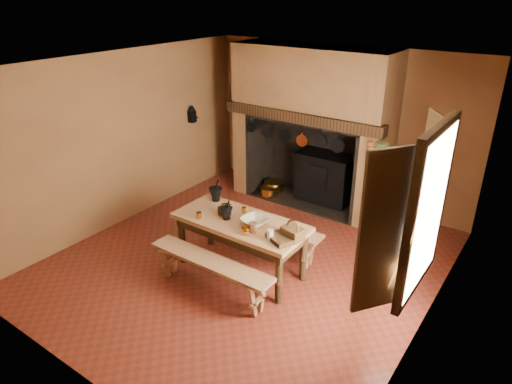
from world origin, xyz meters
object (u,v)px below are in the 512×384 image
mixing_bowl (255,221)px  work_table (241,228)px  coffee_grinder (225,210)px  wicker_basket (293,232)px  bench_front (211,268)px  iron_range (325,177)px

mixing_bowl → work_table: bearing=-174.1°
coffee_grinder → wicker_basket: (1.09, -0.00, 0.00)m
work_table → coffee_grinder: size_ratio=8.88×
coffee_grinder → mixing_bowl: 0.49m
coffee_grinder → wicker_basket: size_ratio=0.67×
work_table → wicker_basket: size_ratio=5.98×
coffee_grinder → mixing_bowl: size_ratio=0.58×
work_table → bench_front: size_ratio=1.02×
iron_range → work_table: bearing=-87.8°
iron_range → mixing_bowl: bearing=-83.0°
mixing_bowl → bench_front: bearing=-108.5°
work_table → coffee_grinder: bearing=-179.1°
iron_range → bench_front: iron_range is taller
iron_range → mixing_bowl: size_ratio=4.47×
coffee_grinder → work_table: bearing=9.7°
bench_front → wicker_basket: (0.82, 0.64, 0.50)m
iron_range → work_table: 2.71m
bench_front → coffee_grinder: size_ratio=8.73×
iron_range → wicker_basket: (0.93, -2.71, 0.40)m
bench_front → mixing_bowl: mixing_bowl is taller
work_table → mixing_bowl: bearing=5.9°
coffee_grinder → wicker_basket: wicker_basket is taller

